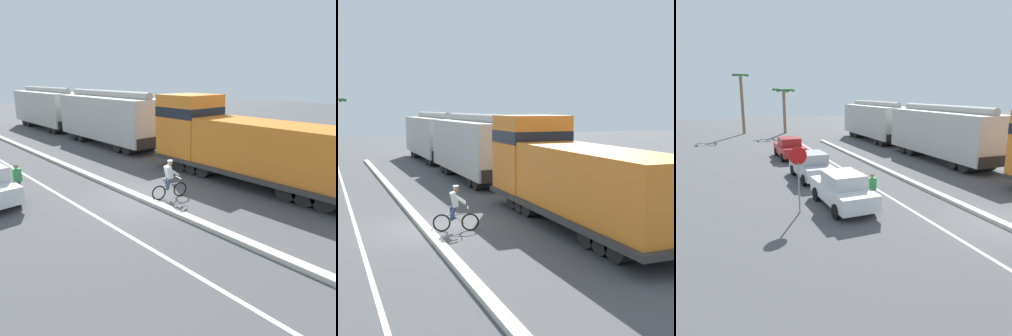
% 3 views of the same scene
% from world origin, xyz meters
% --- Properties ---
extents(ground_plane, '(120.00, 120.00, 0.00)m').
position_xyz_m(ground_plane, '(0.00, 0.00, 0.00)').
color(ground_plane, '#4C4C4F').
extents(median_curb, '(0.36, 36.00, 0.16)m').
position_xyz_m(median_curb, '(0.00, 6.00, 0.08)').
color(median_curb, beige).
rests_on(median_curb, ground).
extents(lane_stripe, '(0.14, 36.00, 0.01)m').
position_xyz_m(lane_stripe, '(-2.40, 6.00, 0.00)').
color(lane_stripe, silver).
rests_on(lane_stripe, ground).
extents(hopper_car_lead, '(2.90, 10.60, 4.18)m').
position_xyz_m(hopper_car_lead, '(5.53, 11.02, 2.08)').
color(hopper_car_lead, '#BBB8B0').
rests_on(hopper_car_lead, ground).
extents(hopper_car_middle, '(2.90, 10.60, 4.18)m').
position_xyz_m(hopper_car_middle, '(5.53, 22.62, 2.08)').
color(hopper_car_middle, '#BBB8B0').
rests_on(hopper_car_middle, ground).
extents(parked_car_white, '(1.96, 4.26, 1.62)m').
position_xyz_m(parked_car_white, '(-5.09, 4.07, 0.82)').
color(parked_car_white, silver).
rests_on(parked_car_white, ground).
extents(parked_car_silver, '(1.93, 4.25, 1.62)m').
position_xyz_m(parked_car_silver, '(-5.10, 9.35, 0.82)').
color(parked_car_silver, '#B7BABF').
rests_on(parked_car_silver, ground).
extents(parked_car_red, '(1.90, 4.23, 1.62)m').
position_xyz_m(parked_car_red, '(-5.03, 16.26, 0.82)').
color(parked_car_red, red).
rests_on(parked_car_red, ground).
extents(stop_sign, '(0.76, 0.08, 2.88)m').
position_xyz_m(stop_sign, '(-7.09, 4.04, 2.02)').
color(stop_sign, gray).
rests_on(stop_sign, ground).
extents(palm_tree_near, '(2.69, 2.78, 5.75)m').
position_xyz_m(palm_tree_near, '(-2.28, 32.56, 4.34)').
color(palm_tree_near, '#846647').
rests_on(palm_tree_near, ground).
extents(palm_tree_far, '(2.18, 2.20, 7.36)m').
position_xyz_m(palm_tree_far, '(-7.22, 33.54, 5.13)').
color(palm_tree_far, '#846647').
rests_on(palm_tree_far, ground).
extents(pedestrian_by_cars, '(0.34, 0.22, 1.62)m').
position_xyz_m(pedestrian_by_cars, '(-3.94, 3.42, 0.85)').
color(pedestrian_by_cars, '#33333D').
rests_on(pedestrian_by_cars, ground).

